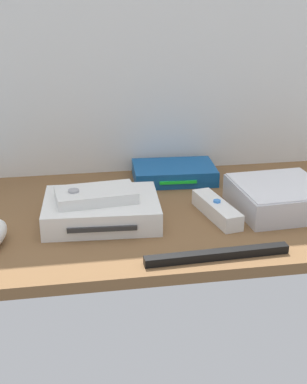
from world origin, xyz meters
TOP-DOWN VIEW (x-y plane):
  - ground_plane at (0.00, 0.00)cm, footprint 100.00×48.00cm
  - back_wall at (0.00, 24.60)cm, footprint 110.00×1.20cm
  - game_console at (-10.22, -2.76)cm, footprint 21.91×17.45cm
  - mini_computer at (24.27, -3.21)cm, footprint 17.98×17.98cm
  - network_router at (7.35, 16.31)cm, footprint 18.62×13.08cm
  - remote_wand at (11.33, -4.53)cm, footprint 6.27×15.21cm
  - remote_classic_pad at (-11.19, -3.07)cm, footprint 15.13×9.41cm
  - sensor_bar at (7.05, -20.29)cm, footprint 24.06×2.83cm

SIDE VIEW (x-z plane):
  - ground_plane at x=0.00cm, z-range -2.00..0.00cm
  - sensor_bar at x=7.05cm, z-range 0.00..1.40cm
  - remote_wand at x=11.33cm, z-range -0.19..3.21cm
  - network_router at x=7.35cm, z-range 0.00..3.40cm
  - game_console at x=-10.22cm, z-range 0.00..4.40cm
  - mini_computer at x=24.27cm, z-range -0.01..5.29cm
  - remote_classic_pad at x=-11.19cm, z-range 4.21..6.61cm
  - back_wall at x=0.00cm, z-range 0.00..64.00cm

